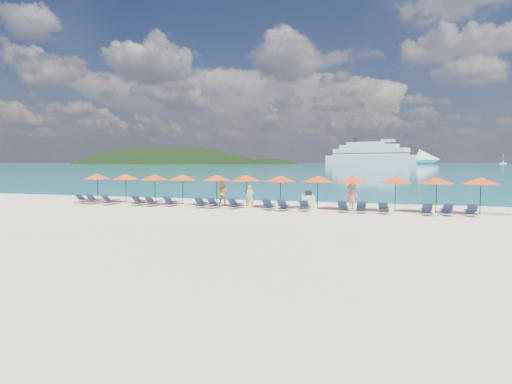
# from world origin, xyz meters

# --- Properties ---
(ground) EXTENTS (1400.00, 1400.00, 0.00)m
(ground) POSITION_xyz_m (0.00, 0.00, 0.00)
(ground) COLOR beige
(sea) EXTENTS (1600.00, 1300.00, 0.01)m
(sea) POSITION_xyz_m (0.00, 660.00, 0.01)
(sea) COLOR #1FA9B2
(sea) RESTS_ON ground
(headland_main) EXTENTS (374.00, 242.00, 126.50)m
(headland_main) POSITION_xyz_m (-300.00, 540.00, -38.00)
(headland_main) COLOR black
(headland_main) RESTS_ON ground
(headland_small) EXTENTS (162.00, 126.00, 85.50)m
(headland_small) POSITION_xyz_m (-150.00, 560.00, -35.00)
(headland_small) COLOR black
(headland_small) RESTS_ON ground
(cruise_ship) EXTENTS (143.46, 79.00, 40.68)m
(cruise_ship) POSITION_xyz_m (3.73, 540.76, 10.59)
(cruise_ship) COLOR silver
(cruise_ship) RESTS_ON ground
(sailboat_near) EXTENTS (6.80, 2.27, 12.47)m
(sailboat_near) POSITION_xyz_m (150.29, 577.53, 1.28)
(sailboat_near) COLOR silver
(sailboat_near) RESTS_ON ground
(jetski) EXTENTS (1.44, 2.61, 0.88)m
(jetski) POSITION_xyz_m (2.31, 9.34, 0.36)
(jetski) COLOR silver
(jetski) RESTS_ON ground
(beachgoer_a) EXTENTS (0.67, 0.55, 1.57)m
(beachgoer_a) POSITION_xyz_m (-0.70, 3.96, 0.79)
(beachgoer_a) COLOR tan
(beachgoer_a) RESTS_ON ground
(beachgoer_b) EXTENTS (0.95, 0.64, 1.80)m
(beachgoer_b) POSITION_xyz_m (-3.07, 5.09, 0.90)
(beachgoer_b) COLOR tan
(beachgoer_b) RESTS_ON ground
(beachgoer_c) EXTENTS (1.21, 0.70, 1.77)m
(beachgoer_c) POSITION_xyz_m (5.95, 4.57, 0.88)
(beachgoer_c) COLOR tan
(beachgoer_c) RESTS_ON ground
(umbrella_0) EXTENTS (2.10, 2.10, 2.28)m
(umbrella_0) POSITION_xyz_m (-13.42, 4.85, 2.02)
(umbrella_0) COLOR black
(umbrella_0) RESTS_ON ground
(umbrella_1) EXTENTS (2.10, 2.10, 2.28)m
(umbrella_1) POSITION_xyz_m (-10.96, 4.97, 2.02)
(umbrella_1) COLOR black
(umbrella_1) RESTS_ON ground
(umbrella_2) EXTENTS (2.10, 2.10, 2.28)m
(umbrella_2) POSITION_xyz_m (-8.41, 4.86, 2.02)
(umbrella_2) COLOR black
(umbrella_2) RESTS_ON ground
(umbrella_3) EXTENTS (2.10, 2.10, 2.28)m
(umbrella_3) POSITION_xyz_m (-6.16, 4.93, 2.02)
(umbrella_3) COLOR black
(umbrella_3) RESTS_ON ground
(umbrella_4) EXTENTS (2.10, 2.10, 2.28)m
(umbrella_4) POSITION_xyz_m (-3.56, 5.06, 2.02)
(umbrella_4) COLOR black
(umbrella_4) RESTS_ON ground
(umbrella_5) EXTENTS (2.10, 2.10, 2.28)m
(umbrella_5) POSITION_xyz_m (-1.29, 4.96, 2.02)
(umbrella_5) COLOR black
(umbrella_5) RESTS_ON ground
(umbrella_6) EXTENTS (2.10, 2.10, 2.28)m
(umbrella_6) POSITION_xyz_m (1.17, 4.88, 2.02)
(umbrella_6) COLOR black
(umbrella_6) RESTS_ON ground
(umbrella_7) EXTENTS (2.10, 2.10, 2.28)m
(umbrella_7) POSITION_xyz_m (3.69, 5.04, 2.02)
(umbrella_7) COLOR black
(umbrella_7) RESTS_ON ground
(umbrella_8) EXTENTS (2.10, 2.10, 2.28)m
(umbrella_8) POSITION_xyz_m (5.97, 4.79, 2.02)
(umbrella_8) COLOR black
(umbrella_8) RESTS_ON ground
(umbrella_9) EXTENTS (2.10, 2.10, 2.28)m
(umbrella_9) POSITION_xyz_m (8.60, 4.85, 2.02)
(umbrella_9) COLOR black
(umbrella_9) RESTS_ON ground
(umbrella_10) EXTENTS (2.10, 2.10, 2.28)m
(umbrella_10) POSITION_xyz_m (11.00, 4.84, 2.02)
(umbrella_10) COLOR black
(umbrella_10) RESTS_ON ground
(umbrella_11) EXTENTS (2.10, 2.10, 2.28)m
(umbrella_11) POSITION_xyz_m (13.45, 4.84, 2.02)
(umbrella_11) COLOR black
(umbrella_11) RESTS_ON ground
(lounger_0) EXTENTS (0.75, 1.74, 0.66)m
(lounger_0) POSITION_xyz_m (-13.85, 3.78, 0.24)
(lounger_0) COLOR silver
(lounger_0) RESTS_ON ground
(lounger_1) EXTENTS (0.76, 1.74, 0.66)m
(lounger_1) POSITION_xyz_m (-12.89, 3.79, 0.24)
(lounger_1) COLOR silver
(lounger_1) RESTS_ON ground
(lounger_2) EXTENTS (0.68, 1.72, 0.66)m
(lounger_2) POSITION_xyz_m (-11.41, 3.61, 0.24)
(lounger_2) COLOR silver
(lounger_2) RESTS_ON ground
(lounger_3) EXTENTS (0.76, 1.74, 0.66)m
(lounger_3) POSITION_xyz_m (-9.05, 3.76, 0.24)
(lounger_3) COLOR silver
(lounger_3) RESTS_ON ground
(lounger_4) EXTENTS (0.64, 1.71, 0.66)m
(lounger_4) POSITION_xyz_m (-7.89, 3.64, 0.24)
(lounger_4) COLOR silver
(lounger_4) RESTS_ON ground
(lounger_5) EXTENTS (0.66, 1.71, 0.66)m
(lounger_5) POSITION_xyz_m (-6.57, 3.85, 0.24)
(lounger_5) COLOR silver
(lounger_5) RESTS_ON ground
(lounger_6) EXTENTS (0.75, 1.74, 0.66)m
(lounger_6) POSITION_xyz_m (-4.14, 3.71, 0.24)
(lounger_6) COLOR silver
(lounger_6) RESTS_ON ground
(lounger_7) EXTENTS (0.64, 1.71, 0.66)m
(lounger_7) POSITION_xyz_m (-3.17, 3.71, 0.24)
(lounger_7) COLOR silver
(lounger_7) RESTS_ON ground
(lounger_8) EXTENTS (0.71, 1.73, 0.66)m
(lounger_8) POSITION_xyz_m (-1.70, 3.76, 0.24)
(lounger_8) COLOR silver
(lounger_8) RESTS_ON ground
(lounger_9) EXTENTS (0.66, 1.71, 0.66)m
(lounger_9) POSITION_xyz_m (0.64, 3.77, 0.24)
(lounger_9) COLOR silver
(lounger_9) RESTS_ON ground
(lounger_10) EXTENTS (0.62, 1.70, 0.66)m
(lounger_10) POSITION_xyz_m (1.70, 3.56, 0.24)
(lounger_10) COLOR silver
(lounger_10) RESTS_ON ground
(lounger_11) EXTENTS (0.70, 1.73, 0.66)m
(lounger_11) POSITION_xyz_m (3.07, 3.65, 0.24)
(lounger_11) COLOR silver
(lounger_11) RESTS_ON ground
(lounger_12) EXTENTS (0.71, 1.73, 0.66)m
(lounger_12) POSITION_xyz_m (5.49, 3.81, 0.24)
(lounger_12) COLOR silver
(lounger_12) RESTS_ON ground
(lounger_13) EXTENTS (0.76, 1.75, 0.66)m
(lounger_13) POSITION_xyz_m (6.57, 3.82, 0.24)
(lounger_13) COLOR silver
(lounger_13) RESTS_ON ground
(lounger_14) EXTENTS (0.76, 1.75, 0.66)m
(lounger_14) POSITION_xyz_m (7.93, 3.73, 0.24)
(lounger_14) COLOR silver
(lounger_14) RESTS_ON ground
(lounger_15) EXTENTS (0.66, 1.71, 0.66)m
(lounger_15) POSITION_xyz_m (10.37, 3.72, 0.24)
(lounger_15) COLOR silver
(lounger_15) RESTS_ON ground
(lounger_16) EXTENTS (0.66, 1.71, 0.66)m
(lounger_16) POSITION_xyz_m (11.48, 3.90, 0.24)
(lounger_16) COLOR silver
(lounger_16) RESTS_ON ground
(lounger_17) EXTENTS (0.71, 1.73, 0.66)m
(lounger_17) POSITION_xyz_m (12.80, 3.91, 0.24)
(lounger_17) COLOR silver
(lounger_17) RESTS_ON ground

